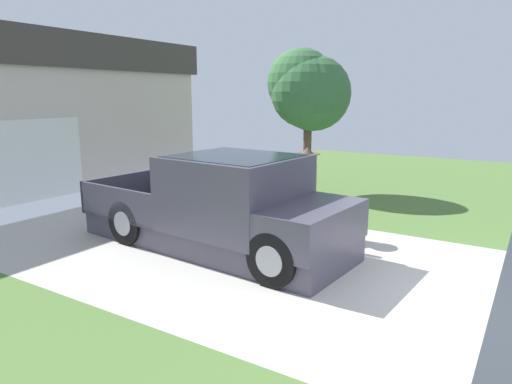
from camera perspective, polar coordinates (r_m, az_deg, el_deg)
pickup_truck at (r=7.86m, az=-3.26°, el=-1.98°), size 2.28×5.16×1.67m
person_with_hat at (r=8.76m, az=6.32°, el=0.78°), size 0.50×0.47×1.69m
handbag at (r=8.85m, az=7.95°, el=-4.69°), size 0.32×0.16×0.41m
house_with_garage at (r=15.45m, az=-29.04°, el=8.80°), size 11.33×5.43×4.33m
front_yard_tree at (r=12.53m, az=6.43°, el=12.48°), size 2.10×2.23×3.88m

